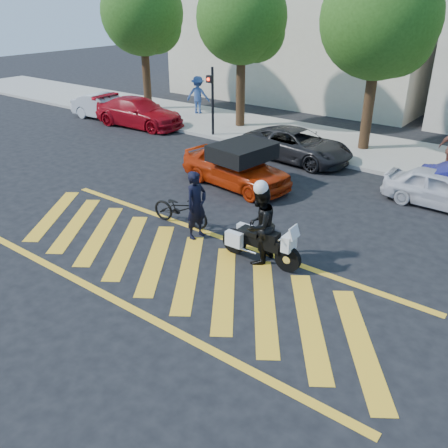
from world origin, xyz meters
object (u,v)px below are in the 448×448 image
Objects in this scene: bicycle at (180,209)px; parked_mid_left at (297,145)px; red_convertible at (236,166)px; parked_far_left at (106,107)px; parked_left at (139,112)px; police_motorcycle at (259,242)px; officer_bike at (196,205)px; officer_moto at (259,225)px; parked_mid_right at (441,189)px.

bicycle is 7.34m from parked_mid_left.
parked_far_left is (-11.40, 3.83, -0.05)m from red_convertible.
parked_far_left is 2.58m from parked_left.
police_motorcycle is at bearing -152.55° from parked_mid_left.
parked_mid_left is (0.28, 3.83, -0.08)m from red_convertible.
bicycle is at bearing 73.98° from officer_bike.
officer_moto reaches higher than police_motorcycle.
police_motorcycle is 0.47m from officer_moto.
officer_bike is 12.82m from parked_left.
police_motorcycle is at bearing 84.89° from officer_moto.
red_convertible is 6.66m from parked_mid_right.
red_convertible reaches higher than parked_mid_left.
parked_mid_left is at bearing 3.42° from red_convertible.
red_convertible is 3.84m from parked_mid_left.
police_motorcycle is at bearing -127.00° from parked_left.
red_convertible is 0.85× the size of parked_left.
parked_left is at bearing 74.11° from red_convertible.
officer_moto is at bearing -88.44° from officer_bike.
officer_bike is at bearing -166.83° from parked_mid_left.
officer_moto is at bearing 174.89° from police_motorcycle.
parked_mid_left is (-3.28, 7.74, 0.10)m from police_motorcycle.
red_convertible reaches higher than parked_mid_right.
parked_mid_left reaches higher than parked_mid_right.
officer_bike reaches higher than parked_left.
bicycle is 0.41× the size of parked_mid_left.
bicycle is 0.93× the size of officer_moto.
officer_moto is 14.59m from parked_left.
bicycle is at bearing -163.42° from red_convertible.
red_convertible is 12.03m from parked_far_left.
parked_far_left is (-14.94, 7.74, -0.34)m from officer_moto.
bicycle is 0.53× the size of parked_mid_right.
officer_bike reaches higher than parked_far_left.
parked_left is at bearing 94.49° from parked_mid_left.
parked_left reaches higher than parked_mid_left.
police_motorcycle is 0.49× the size of parked_mid_left.
parked_left is 15.09m from parked_mid_right.
parked_mid_left is at bearing 78.22° from parked_mid_right.
parked_mid_left is at bearing -95.07° from parked_far_left.
parked_far_left is at bearing 94.49° from parked_mid_left.
police_motorcycle is 16.84m from parked_far_left.
red_convertible is at bearing -113.65° from parked_far_left.
bicycle is 3.06m from officer_moto.
parked_left reaches higher than parked_far_left.
officer_bike reaches higher than red_convertible.
bicycle is at bearing -99.13° from officer_moto.
red_convertible is at bearing 130.82° from police_motorcycle.
parked_mid_left is 1.31× the size of parked_mid_right.
officer_bike is 2.09m from officer_moto.
parked_mid_right is at bearing -50.10° from bicycle.
police_motorcycle is 5.28m from red_convertible.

